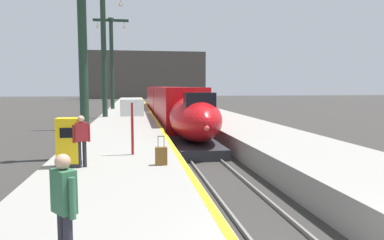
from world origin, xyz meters
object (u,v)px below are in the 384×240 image
object	(u,v)px
station_column_far	(104,44)
departure_info_board	(132,116)
station_column_distant	(112,55)
passenger_mid_platform	(64,203)
station_column_mid	(82,27)
rolling_suitcase	(161,156)
ticket_machine_yellow	(68,144)
passenger_near_edge	(81,137)
highspeed_train_main	(169,104)

from	to	relation	value
station_column_far	departure_info_board	size ratio (longest dim) A/B	4.94
station_column_distant	passenger_mid_platform	distance (m)	37.61
departure_info_board	station_column_mid	bearing A→B (deg)	116.18
station_column_far	passenger_mid_platform	size ratio (longest dim) A/B	6.19
station_column_mid	rolling_suitcase	bearing A→B (deg)	-64.04
ticket_machine_yellow	station_column_distant	bearing A→B (deg)	90.66
rolling_suitcase	ticket_machine_yellow	size ratio (longest dim) A/B	0.61
passenger_mid_platform	rolling_suitcase	bearing A→B (deg)	74.34
passenger_near_edge	station_column_mid	bearing A→B (deg)	96.66
station_column_far	rolling_suitcase	xyz separation A→B (m)	(3.36, -19.68, -5.90)
passenger_mid_platform	station_column_mid	bearing A→B (deg)	96.34
highspeed_train_main	rolling_suitcase	bearing A→B (deg)	-96.18
station_column_mid	ticket_machine_yellow	world-z (taller)	station_column_mid
station_column_far	rolling_suitcase	distance (m)	20.81
station_column_far	passenger_mid_platform	xyz separation A→B (m)	(1.50, -26.31, -5.21)
rolling_suitcase	station_column_far	bearing A→B (deg)	99.70
passenger_near_edge	rolling_suitcase	size ratio (longest dim) A/B	1.72
rolling_suitcase	station_column_distant	bearing A→B (deg)	96.27
rolling_suitcase	passenger_mid_platform	bearing A→B (deg)	-105.66
station_column_mid	highspeed_train_main	bearing A→B (deg)	70.34
station_column_mid	station_column_distant	world-z (taller)	station_column_distant
highspeed_train_main	station_column_distant	bearing A→B (deg)	129.43
passenger_near_edge	passenger_mid_platform	bearing A→B (deg)	-83.99
station_column_mid	station_column_far	distance (m)	12.79
passenger_near_edge	passenger_mid_platform	xyz separation A→B (m)	(0.71, -6.70, 0.00)
passenger_near_edge	departure_info_board	world-z (taller)	departure_info_board
station_column_far	departure_info_board	bearing A→B (deg)	-82.23
passenger_near_edge	passenger_mid_platform	distance (m)	6.74
station_column_distant	ticket_machine_yellow	size ratio (longest dim) A/B	6.48
highspeed_train_main	passenger_mid_platform	bearing A→B (deg)	-98.32
rolling_suitcase	passenger_near_edge	bearing A→B (deg)	178.46
station_column_mid	passenger_mid_platform	xyz separation A→B (m)	(1.50, -13.54, -4.59)
station_column_mid	departure_info_board	size ratio (longest dim) A/B	4.38
station_column_far	station_column_distant	xyz separation A→B (m)	(0.00, 10.92, -0.05)
ticket_machine_yellow	departure_info_board	bearing A→B (deg)	40.36
rolling_suitcase	ticket_machine_yellow	bearing A→B (deg)	175.29
highspeed_train_main	departure_info_board	bearing A→B (deg)	-99.25
station_column_far	departure_info_board	xyz separation A→B (m)	(2.41, -17.68, -4.70)
highspeed_train_main	station_column_far	size ratio (longest dim) A/B	3.66
station_column_mid	rolling_suitcase	world-z (taller)	station_column_mid
highspeed_train_main	rolling_suitcase	distance (m)	23.56
highspeed_train_main	station_column_mid	bearing A→B (deg)	-109.66
highspeed_train_main	passenger_near_edge	size ratio (longest dim) A/B	22.69
passenger_near_edge	passenger_mid_platform	size ratio (longest dim) A/B	1.00
station_column_far	rolling_suitcase	bearing A→B (deg)	-80.30
ticket_machine_yellow	station_column_far	bearing A→B (deg)	91.03
station_column_mid	ticket_machine_yellow	distance (m)	8.24
station_column_mid	rolling_suitcase	size ratio (longest dim) A/B	9.45
station_column_mid	station_column_distant	distance (m)	23.70
station_column_mid	station_column_distant	size ratio (longest dim) A/B	0.89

